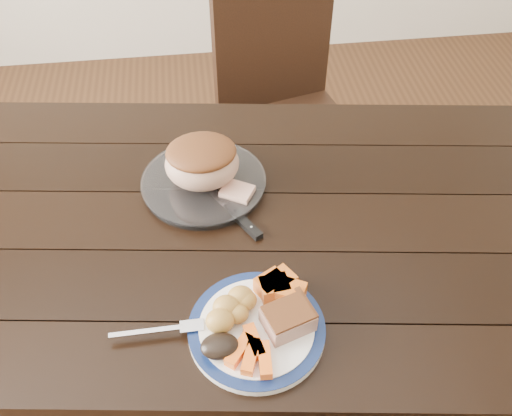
{
  "coord_description": "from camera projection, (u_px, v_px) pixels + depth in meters",
  "views": [
    {
      "loc": [
        -0.03,
        -0.88,
        1.7
      ],
      "look_at": [
        0.08,
        -0.02,
        0.8
      ],
      "focal_mm": 40.0,
      "sensor_mm": 36.0,
      "label": 1
    }
  ],
  "objects": [
    {
      "name": "roasted_potatoes",
      "position": [
        232.0,
        308.0,
        1.08
      ],
      "size": [
        0.1,
        0.1,
        0.05
      ],
      "color": "gold",
      "rests_on": "dinner_plate"
    },
    {
      "name": "dining_table",
      "position": [
        222.0,
        247.0,
        1.36
      ],
      "size": [
        1.71,
        1.11,
        0.75
      ],
      "rotation": [
        0.0,
        0.0,
        -0.14
      ],
      "color": "black",
      "rests_on": "ground"
    },
    {
      "name": "fork",
      "position": [
        164.0,
        330.0,
        1.07
      ],
      "size": [
        0.18,
        0.03,
        0.0
      ],
      "rotation": [
        0.0,
        0.0,
        0.01
      ],
      "color": "silver",
      "rests_on": "dinner_plate"
    },
    {
      "name": "carrot_batons",
      "position": [
        252.0,
        352.0,
        1.02
      ],
      "size": [
        0.09,
        0.11,
        0.02
      ],
      "color": "orange",
      "rests_on": "dinner_plate"
    },
    {
      "name": "pumpkin_wedges",
      "position": [
        279.0,
        287.0,
        1.11
      ],
      "size": [
        0.1,
        0.09,
        0.04
      ],
      "color": "orange",
      "rests_on": "dinner_plate"
    },
    {
      "name": "ground",
      "position": [
        231.0,
        379.0,
        1.83
      ],
      "size": [
        4.0,
        4.0,
        0.0
      ],
      "primitive_type": "plane",
      "color": "#472B16",
      "rests_on": "ground"
    },
    {
      "name": "roast_joint",
      "position": [
        202.0,
        164.0,
        1.32
      ],
      "size": [
        0.17,
        0.15,
        0.11
      ],
      "primitive_type": "ellipsoid",
      "color": "tan",
      "rests_on": "serving_platter"
    },
    {
      "name": "plate_rim",
      "position": [
        257.0,
        327.0,
        1.08
      ],
      "size": [
        0.26,
        0.26,
        0.02
      ],
      "primitive_type": "torus",
      "color": "#0E1D48",
      "rests_on": "dinner_plate"
    },
    {
      "name": "dark_mushroom",
      "position": [
        220.0,
        346.0,
        1.03
      ],
      "size": [
        0.07,
        0.05,
        0.03
      ],
      "primitive_type": "ellipsoid",
      "color": "black",
      "rests_on": "dinner_plate"
    },
    {
      "name": "serving_platter",
      "position": [
        204.0,
        184.0,
        1.36
      ],
      "size": [
        0.29,
        0.29,
        0.02
      ],
      "primitive_type": "cylinder",
      "color": "white",
      "rests_on": "dining_table"
    },
    {
      "name": "chair_far",
      "position": [
        284.0,
        104.0,
        1.99
      ],
      "size": [
        0.51,
        0.52,
        0.93
      ],
      "rotation": [
        0.0,
        0.0,
        3.4
      ],
      "color": "black",
      "rests_on": "ground"
    },
    {
      "name": "carving_knife",
      "position": [
        233.0,
        212.0,
        1.3
      ],
      "size": [
        0.18,
        0.29,
        0.01
      ],
      "rotation": [
        0.0,
        0.0,
        -1.03
      ],
      "color": "silver",
      "rests_on": "dining_table"
    },
    {
      "name": "dinner_plate",
      "position": [
        257.0,
        330.0,
        1.08
      ],
      "size": [
        0.26,
        0.26,
        0.02
      ],
      "primitive_type": "cylinder",
      "color": "white",
      "rests_on": "dining_table"
    },
    {
      "name": "cut_slice",
      "position": [
        237.0,
        192.0,
        1.32
      ],
      "size": [
        0.09,
        0.08,
        0.02
      ],
      "primitive_type": "cube",
      "rotation": [
        0.0,
        0.0,
        -0.52
      ],
      "color": "tan",
      "rests_on": "serving_platter"
    },
    {
      "name": "pork_slice",
      "position": [
        288.0,
        319.0,
        1.06
      ],
      "size": [
        0.11,
        0.09,
        0.04
      ],
      "primitive_type": "cube",
      "rotation": [
        0.0,
        0.0,
        0.32
      ],
      "color": "tan",
      "rests_on": "dinner_plate"
    }
  ]
}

